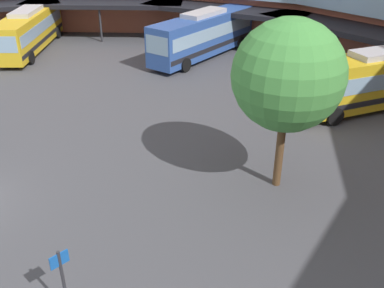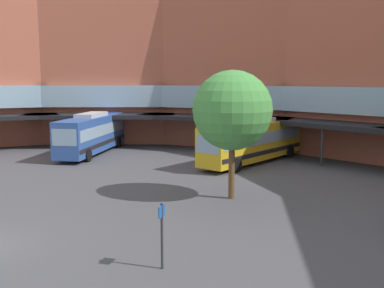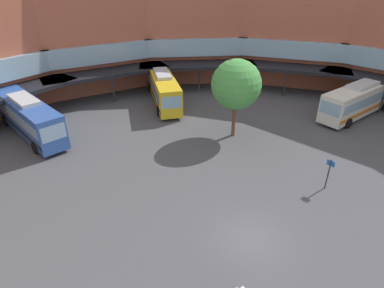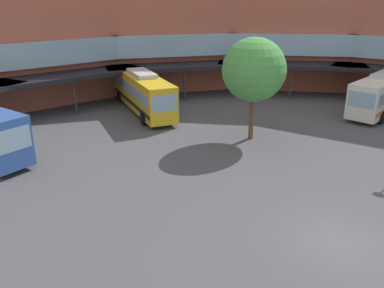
# 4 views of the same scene
# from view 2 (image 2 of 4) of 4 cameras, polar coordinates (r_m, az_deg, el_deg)

# --- Properties ---
(station_building) EXTENTS (73.41, 42.36, 16.37)m
(station_building) POSITION_cam_2_polar(r_m,az_deg,el_deg) (34.17, 3.84, 9.44)
(station_building) COLOR #AD5942
(station_building) RESTS_ON ground
(bus_2) EXTENTS (3.52, 12.63, 3.76)m
(bus_2) POSITION_cam_2_polar(r_m,az_deg,el_deg) (38.42, 7.73, 0.45)
(bus_2) COLOR gold
(bus_2) RESTS_ON ground
(bus_3) EXTENTS (7.52, 11.90, 3.89)m
(bus_3) POSITION_cam_2_polar(r_m,az_deg,el_deg) (43.68, -12.54, 1.35)
(bus_3) COLOR #2D519E
(bus_3) RESTS_ON ground
(plaza_tree) EXTENTS (4.66, 4.66, 7.58)m
(plaza_tree) POSITION_cam_2_polar(r_m,az_deg,el_deg) (26.25, 5.12, 4.24)
(plaza_tree) COLOR brown
(plaza_tree) RESTS_ON ground
(stop_sign_post) EXTENTS (0.23, 0.58, 2.53)m
(stop_sign_post) POSITION_cam_2_polar(r_m,az_deg,el_deg) (17.00, -3.83, -10.65)
(stop_sign_post) COLOR #2D2D33
(stop_sign_post) RESTS_ON ground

